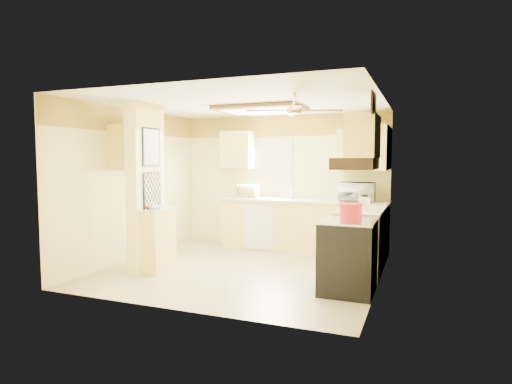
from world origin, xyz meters
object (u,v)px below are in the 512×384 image
at_px(bowl, 155,207).
at_px(dutch_oven, 351,211).
at_px(kettle, 364,203).
at_px(microwave, 357,192).
at_px(stove, 348,256).

xyz_separation_m(bowl, dutch_oven, (2.84, 0.12, 0.05)).
distance_m(bowl, kettle, 3.05).
height_order(microwave, dutch_oven, microwave).
xyz_separation_m(dutch_oven, kettle, (0.07, 0.80, 0.03)).
bearing_deg(kettle, bowl, -162.29).
height_order(dutch_oven, kettle, kettle).
bearing_deg(bowl, stove, 1.28).
distance_m(microwave, bowl, 3.45).
distance_m(stove, bowl, 2.87).
bearing_deg(dutch_oven, stove, -105.04).
height_order(microwave, kettle, microwave).
bearing_deg(stove, kettle, 84.54).
bearing_deg(stove, dutch_oven, 74.96).
bearing_deg(bowl, dutch_oven, 2.51).
bearing_deg(dutch_oven, bowl, -177.49).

